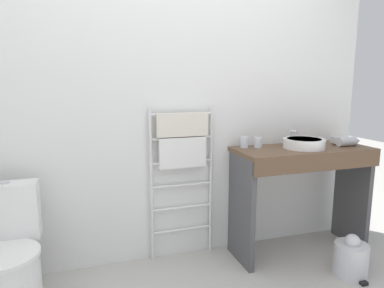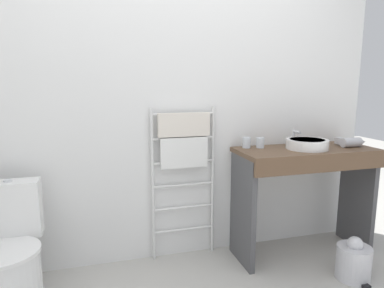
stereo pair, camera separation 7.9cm
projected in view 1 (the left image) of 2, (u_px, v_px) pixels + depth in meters
wall_back at (178, 107)px, 2.65m from camera, size 3.21×0.12×2.38m
toilet at (6, 267)px, 2.04m from camera, size 0.41×0.54×0.77m
towel_radiator at (182, 152)px, 2.61m from camera, size 0.51×0.06×1.19m
vanity_counter at (302, 181)px, 2.73m from camera, size 1.09×0.46×0.87m
sink_basin at (304, 143)px, 2.67m from camera, size 0.32×0.32×0.07m
faucet at (291, 135)px, 2.83m from camera, size 0.02×0.10×0.12m
cup_near_wall at (244, 142)px, 2.70m from camera, size 0.06×0.06×0.08m
cup_near_edge at (258, 142)px, 2.70m from camera, size 0.06×0.06×0.08m
hair_dryer at (347, 141)px, 2.77m from camera, size 0.21×0.16×0.08m
trash_bin at (351, 258)px, 2.46m from camera, size 0.24×0.27×0.31m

